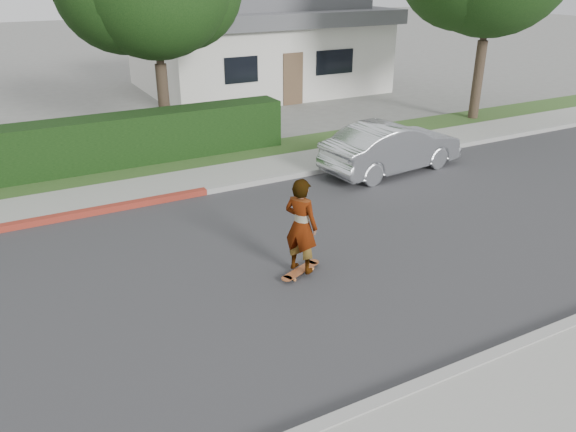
% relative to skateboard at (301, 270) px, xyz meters
% --- Properties ---
extents(ground, '(120.00, 120.00, 0.00)m').
position_rel_skateboard_xyz_m(ground, '(-1.13, 0.58, -0.09)').
color(ground, slate).
rests_on(ground, ground).
extents(road, '(60.00, 8.00, 0.01)m').
position_rel_skateboard_xyz_m(road, '(-1.13, 0.58, -0.08)').
color(road, '#2D2D30').
rests_on(road, ground).
extents(curb_near, '(60.00, 0.20, 0.15)m').
position_rel_skateboard_xyz_m(curb_near, '(-1.13, -3.52, -0.01)').
color(curb_near, '#9E9E99').
rests_on(curb_near, ground).
extents(curb_far, '(60.00, 0.20, 0.15)m').
position_rel_skateboard_xyz_m(curb_far, '(-1.13, 4.68, -0.01)').
color(curb_far, '#9E9E99').
rests_on(curb_far, ground).
extents(sidewalk_far, '(60.00, 1.60, 0.12)m').
position_rel_skateboard_xyz_m(sidewalk_far, '(-1.13, 5.58, -0.03)').
color(sidewalk_far, gray).
rests_on(sidewalk_far, ground).
extents(planting_strip, '(60.00, 1.60, 0.10)m').
position_rel_skateboard_xyz_m(planting_strip, '(-1.13, 7.18, -0.04)').
color(planting_strip, '#2D4C1E').
rests_on(planting_strip, ground).
extents(hedge, '(15.00, 1.00, 1.50)m').
position_rel_skateboard_xyz_m(hedge, '(-4.13, 7.78, 0.66)').
color(hedge, black).
rests_on(hedge, ground).
extents(house, '(10.60, 8.60, 4.30)m').
position_rel_skateboard_xyz_m(house, '(6.87, 16.57, 2.01)').
color(house, beige).
rests_on(house, ground).
extents(skateboard, '(1.01, 0.57, 0.09)m').
position_rel_skateboard_xyz_m(skateboard, '(0.00, 0.00, 0.00)').
color(skateboard, '#D17839').
rests_on(skateboard, ground).
extents(skateboarder, '(0.69, 0.78, 1.80)m').
position_rel_skateboard_xyz_m(skateboarder, '(-0.00, 0.00, 0.92)').
color(skateboarder, white).
rests_on(skateboarder, skateboard).
extents(car_silver, '(4.31, 1.89, 1.38)m').
position_rel_skateboard_xyz_m(car_silver, '(5.10, 3.93, 0.60)').
color(car_silver, silver).
rests_on(car_silver, ground).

